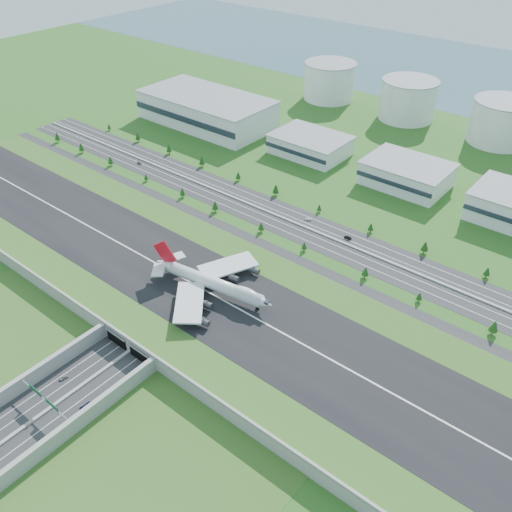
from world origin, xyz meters
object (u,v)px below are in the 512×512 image
Objects in this scene: car_0 at (64,377)px; car_5 at (348,238)px; car_2 at (87,406)px; car_7 at (308,219)px; car_4 at (139,163)px; boeing_747 at (212,283)px; fuel_tank_a at (330,81)px.

car_5 is at bearing 85.19° from car_0.
car_2 is 1.35× the size of car_7.
car_2 is 238.93m from car_4.
car_5 is at bearing 63.12° from car_7.
boeing_747 reaches higher than car_2.
car_2 is (131.86, -393.52, -16.53)m from fuel_tank_a.
car_2 is 185.50m from car_5.
fuel_tank_a is 333.58m from boeing_747.
boeing_747 is at bearing 85.90° from car_0.
fuel_tank_a is 405.68m from car_0.
car_2 is 187.74m from car_7.
fuel_tank_a is 257.81m from car_5.
car_5 reaches higher than car_4.
boeing_747 is at bearing -9.50° from car_5.
car_7 is (151.34, 14.68, -0.06)m from car_4.
boeing_747 is 14.65× the size of car_5.
boeing_747 is 17.20× the size of car_4.
car_5 reaches higher than car_7.
car_4 is at bearing -98.60° from fuel_tank_a.
car_4 is (-160.50, 87.43, -13.56)m from boeing_747.
boeing_747 is at bearing -67.61° from fuel_tank_a.
car_4 is 0.94× the size of car_7.
car_4 is (-165.27, 172.54, -0.13)m from car_2.
car_0 reaches higher than car_7.
car_7 is at bearing -60.25° from fuel_tank_a.
boeing_747 is at bearing -111.67° from car_4.
boeing_747 is 103.42m from car_7.
car_2 reaches higher than car_0.
boeing_747 is 103.00m from car_5.
car_5 is 1.10× the size of car_7.
car_2 is (4.78, -85.12, -13.44)m from boeing_747.
fuel_tank_a is at bearing -1.69° from car_4.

